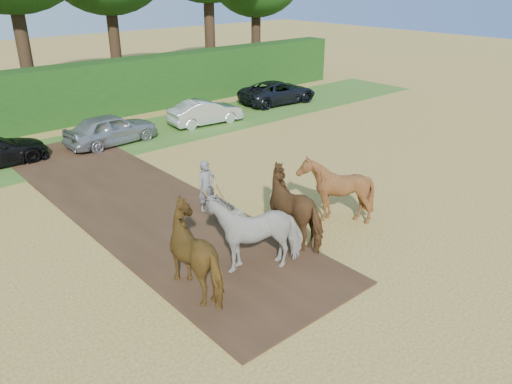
# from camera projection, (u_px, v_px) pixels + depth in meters

# --- Properties ---
(ground) EXTENTS (120.00, 120.00, 0.00)m
(ground) POSITION_uv_depth(u_px,v_px,m) (226.00, 316.00, 11.61)
(ground) COLOR gold
(ground) RESTS_ON ground
(earth_strip) EXTENTS (4.50, 17.00, 0.05)m
(earth_strip) POSITION_uv_depth(u_px,v_px,m) (137.00, 202.00, 17.35)
(earth_strip) COLOR #472D1C
(earth_strip) RESTS_ON ground
(grass_verge) EXTENTS (50.00, 5.00, 0.03)m
(grass_verge) POSITION_uv_depth(u_px,v_px,m) (25.00, 160.00, 21.29)
(grass_verge) COLOR #38601E
(grass_verge) RESTS_ON ground
(plough_team) EXTENTS (6.91, 5.07, 2.12)m
(plough_team) POSITION_uv_depth(u_px,v_px,m) (275.00, 216.00, 14.04)
(plough_team) COLOR brown
(plough_team) RESTS_ON ground
(parked_cars) EXTENTS (27.06, 3.48, 1.46)m
(parked_cars) POSITION_uv_depth(u_px,v_px,m) (98.00, 130.00, 23.05)
(parked_cars) COLOR #121137
(parked_cars) RESTS_ON ground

